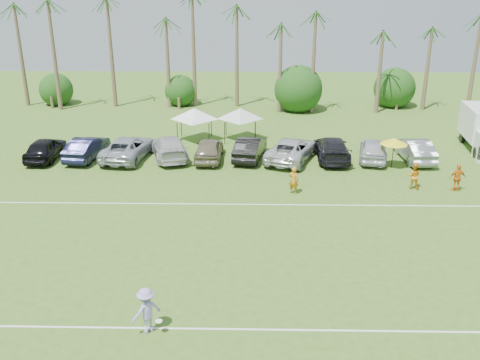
{
  "coord_description": "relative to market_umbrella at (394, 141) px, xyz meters",
  "views": [
    {
      "loc": [
        1.28,
        -15.21,
        12.91
      ],
      "look_at": [
        0.69,
        13.91,
        1.6
      ],
      "focal_mm": 40.0,
      "sensor_mm": 36.0,
      "label": 1
    }
  ],
  "objects": [
    {
      "name": "palm_tree_5",
      "position": [
        -11.33,
        17.27,
        6.4
      ],
      "size": [
        2.4,
        2.4,
        9.9
      ],
      "color": "brown",
      "rests_on": "ground"
    },
    {
      "name": "palm_tree_4",
      "position": [
        -15.33,
        17.27,
        5.53
      ],
      "size": [
        2.4,
        2.4,
        8.9
      ],
      "color": "brown",
      "rests_on": "ground"
    },
    {
      "name": "parked_car_6",
      "position": [
        -7.05,
        1.44,
        -1.13
      ],
      "size": [
        4.57,
        6.49,
        1.64
      ],
      "primitive_type": "imported",
      "rotation": [
        0.0,
        0.0,
        2.79
      ],
      "color": "#BDBEBF",
      "rests_on": "ground"
    },
    {
      "name": "parked_car_2",
      "position": [
        -19.14,
        1.6,
        -1.13
      ],
      "size": [
        3.47,
        6.21,
        1.64
      ],
      "primitive_type": "imported",
      "rotation": [
        0.0,
        0.0,
        3.01
      ],
      "color": "#A0A5AC",
      "rests_on": "ground"
    },
    {
      "name": "bush_tree_1",
      "position": [
        -17.33,
        18.27,
        -0.15
      ],
      "size": [
        4.0,
        4.0,
        4.0
      ],
      "color": "brown",
      "rests_on": "ground"
    },
    {
      "name": "bush_tree_0",
      "position": [
        -30.33,
        18.27,
        -0.15
      ],
      "size": [
        4.0,
        4.0,
        4.0
      ],
      "color": "brown",
      "rests_on": "ground"
    },
    {
      "name": "parked_car_3",
      "position": [
        -16.12,
        1.83,
        -1.13
      ],
      "size": [
        3.81,
        6.08,
        1.64
      ],
      "primitive_type": "imported",
      "rotation": [
        0.0,
        0.0,
        3.43
      ],
      "color": "#BCBCBC",
      "rests_on": "ground"
    },
    {
      "name": "sideline_player_a",
      "position": [
        -7.33,
        -4.93,
        -1.08
      ],
      "size": [
        0.75,
        0.64,
        1.74
      ],
      "primitive_type": "imported",
      "rotation": [
        0.0,
        0.0,
        2.72
      ],
      "color": "orange",
      "rests_on": "ground"
    },
    {
      "name": "palm_tree_3",
      "position": [
        -19.33,
        17.27,
        8.11
      ],
      "size": [
        2.4,
        2.4,
        11.9
      ],
      "color": "brown",
      "rests_on": "ground"
    },
    {
      "name": "parked_car_8",
      "position": [
        -1.0,
        1.65,
        -1.13
      ],
      "size": [
        2.86,
        5.11,
        1.64
      ],
      "primitive_type": "imported",
      "rotation": [
        0.0,
        0.0,
        2.94
      ],
      "color": "silver",
      "rests_on": "ground"
    },
    {
      "name": "parked_car_7",
      "position": [
        -4.02,
        1.8,
        -1.13
      ],
      "size": [
        2.36,
        5.68,
        1.64
      ],
      "primitive_type": "imported",
      "rotation": [
        0.0,
        0.0,
        3.13
      ],
      "color": "black",
      "rests_on": "ground"
    },
    {
      "name": "parked_car_4",
      "position": [
        -13.09,
        1.43,
        -1.13
      ],
      "size": [
        2.03,
        4.86,
        1.64
      ],
      "primitive_type": "imported",
      "rotation": [
        0.0,
        0.0,
        3.12
      ],
      "color": "#7A6F56",
      "rests_on": "ground"
    },
    {
      "name": "bush_tree_3",
      "position": [
        4.67,
        18.27,
        -0.15
      ],
      "size": [
        4.0,
        4.0,
        4.0
      ],
      "color": "brown",
      "rests_on": "ground"
    },
    {
      "name": "palm_tree_0",
      "position": [
        -33.33,
        17.27,
        5.53
      ],
      "size": [
        2.4,
        2.4,
        8.9
      ],
      "color": "brown",
      "rests_on": "ground"
    },
    {
      "name": "parked_car_5",
      "position": [
        -10.07,
        1.75,
        -1.13
      ],
      "size": [
        2.66,
        5.23,
        1.64
      ],
      "primitive_type": "imported",
      "rotation": [
        0.0,
        0.0,
        2.95
      ],
      "color": "black",
      "rests_on": "ground"
    },
    {
      "name": "palm_tree_1",
      "position": [
        -28.33,
        17.27,
        6.4
      ],
      "size": [
        2.4,
        2.4,
        9.9
      ],
      "color": "brown",
      "rests_on": "ground"
    },
    {
      "name": "market_umbrella",
      "position": [
        0.0,
        0.0,
        0.0
      ],
      "size": [
        1.95,
        1.95,
        2.17
      ],
      "color": "black",
      "rests_on": "ground"
    },
    {
      "name": "field_lines",
      "position": [
        -11.33,
        -12.73,
        -1.94
      ],
      "size": [
        80.0,
        12.1,
        0.01
      ],
      "color": "white",
      "rests_on": "ground"
    },
    {
      "name": "palm_tree_9",
      "position": [
        6.67,
        17.27,
        6.4
      ],
      "size": [
        2.4,
        2.4,
        9.9
      ],
      "color": "brown",
      "rests_on": "ground"
    },
    {
      "name": "parked_car_0",
      "position": [
        -25.19,
        1.33,
        -1.13
      ],
      "size": [
        2.01,
        4.85,
        1.64
      ],
      "primitive_type": "imported",
      "rotation": [
        0.0,
        0.0,
        3.13
      ],
      "color": "black",
      "rests_on": "ground"
    },
    {
      "name": "sideline_player_c",
      "position": [
        3.01,
        -4.32,
        -1.07
      ],
      "size": [
        1.06,
        0.51,
        1.76
      ],
      "primitive_type": "imported",
      "rotation": [
        0.0,
        0.0,
        3.22
      ],
      "color": "orange",
      "rests_on": "ground"
    },
    {
      "name": "palm_tree_2",
      "position": [
        -23.33,
        17.27,
        7.27
      ],
      "size": [
        2.4,
        2.4,
        10.9
      ],
      "color": "brown",
      "rests_on": "ground"
    },
    {
      "name": "canopy_tent_right",
      "position": [
        -10.89,
        6.56,
        0.71
      ],
      "size": [
        3.83,
        3.83,
        3.11
      ],
      "color": "black",
      "rests_on": "ground"
    },
    {
      "name": "canopy_tent_left",
      "position": [
        -14.61,
        6.17,
        0.78
      ],
      "size": [
        3.94,
        3.94,
        3.19
      ],
      "color": "black",
      "rests_on": "ground"
    },
    {
      "name": "palm_tree_8",
      "position": [
        1.67,
        17.27,
        5.53
      ],
      "size": [
        2.4,
        2.4,
        8.9
      ],
      "color": "brown",
      "rests_on": "ground"
    },
    {
      "name": "parked_car_1",
      "position": [
        -22.16,
        1.53,
        -1.13
      ],
      "size": [
        2.39,
        5.17,
        1.64
      ],
      "primitive_type": "imported",
      "rotation": [
        0.0,
        0.0,
        3.01
      ],
      "color": "#131433",
      "rests_on": "ground"
    },
    {
      "name": "palm_tree_6",
      "position": [
        -7.33,
        17.27,
        7.27
      ],
      "size": [
        2.4,
        2.4,
        10.9
      ],
      "color": "brown",
      "rests_on": "ground"
    },
    {
      "name": "palm_tree_7",
      "position": [
        -3.33,
        17.27,
        8.11
      ],
      "size": [
        2.4,
        2.4,
        11.9
      ],
      "color": "brown",
      "rests_on": "ground"
    },
    {
      "name": "bush_tree_2",
      "position": [
        -5.33,
        18.27,
        -0.15
      ],
      "size": [
        4.0,
        4.0,
        4.0
      ],
      "color": "brown",
      "rests_on": "ground"
    },
    {
      "name": "sideline_player_b",
      "position": [
        0.38,
        -3.94,
        -1.09
      ],
      "size": [
        0.99,
        0.87,
        1.71
      ],
      "primitive_type": "imported",
      "rotation": [
        0.0,
        0.0,
        2.84
      ],
      "color": "orange",
      "rests_on": "ground"
    },
    {
      "name": "parked_car_9",
      "position": [
        2.03,
        1.64,
        -1.13
      ],
      "size": [
        1.98,
        5.07,
        1.64
      ],
      "primitive_type": "imported",
      "rotation": [
        0.0,
        0.0,
        3.19
      ],
      "color": "gray",
      "rests_on": "ground"
    },
    {
      "name": "frisbee_player",
      "position": [
        -13.95,
        -18.91,
        -1.0
      ],
      "size": [
        1.39,
        1.32,
        1.89
      ],
      "rotation": [
        0.0,
        0.0,
        3.84
      ],
      "color": "#A499D9",
      "rests_on": "ground"
    }
  ]
}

